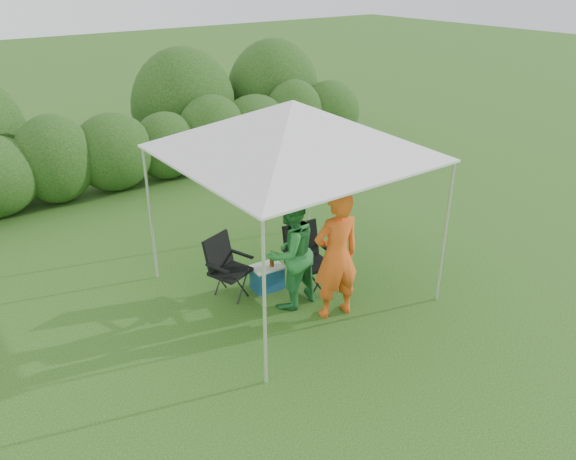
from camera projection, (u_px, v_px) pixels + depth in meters
ground at (313, 303)px, 8.09m from camera, size 70.00×70.00×0.00m
hedge at (146, 146)px, 12.16m from camera, size 12.28×1.53×1.80m
canopy at (293, 128)px, 7.38m from camera, size 3.10×3.10×2.83m
chair_right at (306, 254)px, 8.22m from camera, size 0.67×0.62×1.00m
chair_left at (225, 263)px, 8.08m from camera, size 0.68×0.65×0.92m
man at (336, 256)px, 7.45m from camera, size 0.74×0.55×1.83m
woman at (290, 252)px, 7.71m from camera, size 0.87×0.71×1.67m
cooler at (267, 277)px, 8.36m from camera, size 0.48×0.37×0.38m
bottle at (272, 258)px, 8.23m from camera, size 0.07×0.07×0.25m
lawn_toy at (352, 178)px, 12.27m from camera, size 0.68×0.57×0.34m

